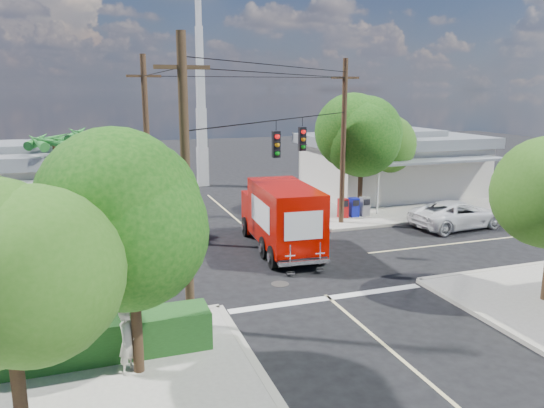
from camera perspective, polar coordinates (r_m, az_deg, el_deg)
name	(u,v)px	position (r m, az deg, el deg)	size (l,w,h in m)	color
ground	(287,262)	(23.28, 1.63, -6.29)	(120.00, 120.00, 0.00)	black
sidewalk_ne	(378,198)	(37.39, 11.36, 0.67)	(14.12, 14.12, 0.14)	gray
sidewalk_nw	(37,223)	(32.49, -23.97, -1.88)	(14.12, 14.12, 0.14)	gray
road_markings	(300,273)	(21.99, 3.00, -7.42)	(32.00, 32.00, 0.01)	beige
building_ne	(392,162)	(38.77, 12.76, 4.39)	(11.80, 10.20, 4.50)	beige
building_nw	(14,182)	(33.75, -25.97, 2.16)	(10.80, 10.20, 4.30)	beige
radio_tower	(201,113)	(41.52, -7.63, 9.68)	(0.80, 0.80, 17.00)	silver
tree_sw_front	(131,216)	(13.47, -14.94, -1.28)	(3.88, 3.78, 6.03)	#422D1C
tree_sw_back	(7,278)	(11.27, -26.64, -7.12)	(3.56, 3.42, 5.41)	#422D1C
tree_ne_front	(362,136)	(31.38, 9.71, 7.24)	(4.21, 4.14, 6.66)	#422D1C
tree_ne_back	(382,141)	(34.62, 11.72, 6.65)	(3.77, 3.66, 5.82)	#422D1C
palm_nw_front	(95,137)	(28.24, -18.49, 6.82)	(3.01, 3.08, 5.59)	#422D1C
palm_nw_back	(55,143)	(29.80, -22.35, 6.07)	(3.01, 3.08, 5.19)	#422D1C
utility_poles	(241,153)	(23.27, -3.38, 5.50)	(12.00, 10.68, 9.00)	#473321
picket_fence	(104,326)	(16.46, -17.65, -12.42)	(5.94, 0.06, 1.00)	silver
hedge_sw	(97,339)	(15.73, -18.30, -13.62)	(6.20, 1.20, 1.10)	#1B4318
vending_boxes	(354,207)	(31.16, 8.79, -0.35)	(1.90, 0.50, 1.10)	#A70E0E
delivery_truck	(281,216)	(24.61, 0.95, -1.34)	(2.81, 7.50, 3.18)	black
parked_car	(457,214)	(30.53, 19.32, -1.06)	(2.47, 5.35, 1.49)	silver
pedestrian	(128,341)	(14.63, -15.25, -14.02)	(0.64, 0.42, 1.75)	#BAB4A1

